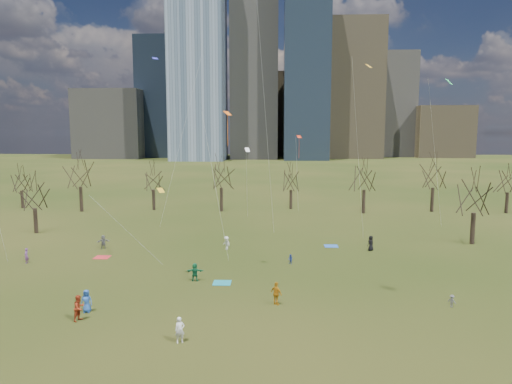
{
  "coord_description": "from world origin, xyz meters",
  "views": [
    {
      "loc": [
        1.86,
        -36.97,
        13.34
      ],
      "look_at": [
        0.0,
        12.0,
        7.0
      ],
      "focal_mm": 32.0,
      "sensor_mm": 36.0,
      "label": 1
    }
  ],
  "objects_px": {
    "person_1": "(180,330)",
    "person_4": "(276,294)",
    "blanket_crimson": "(102,257)",
    "person_0": "(87,301)",
    "person_2": "(79,308)",
    "blanket_teal": "(222,283)",
    "blanket_navy": "(331,246)"
  },
  "relations": [
    {
      "from": "blanket_navy",
      "to": "person_1",
      "type": "relative_size",
      "value": 0.95
    },
    {
      "from": "blanket_navy",
      "to": "person_4",
      "type": "relative_size",
      "value": 0.87
    },
    {
      "from": "person_4",
      "to": "blanket_crimson",
      "type": "bearing_deg",
      "value": 6.72
    },
    {
      "from": "blanket_teal",
      "to": "person_1",
      "type": "xyz_separation_m",
      "value": [
        -1.38,
        -11.77,
        0.83
      ]
    },
    {
      "from": "blanket_teal",
      "to": "person_2",
      "type": "xyz_separation_m",
      "value": [
        -9.28,
        -8.6,
        0.93
      ]
    },
    {
      "from": "blanket_crimson",
      "to": "person_0",
      "type": "distance_m",
      "value": 15.7
    },
    {
      "from": "blanket_crimson",
      "to": "person_1",
      "type": "distance_m",
      "value": 23.38
    },
    {
      "from": "blanket_crimson",
      "to": "person_4",
      "type": "bearing_deg",
      "value": -34.76
    },
    {
      "from": "blanket_teal",
      "to": "blanket_navy",
      "type": "bearing_deg",
      "value": 50.35
    },
    {
      "from": "person_0",
      "to": "person_4",
      "type": "relative_size",
      "value": 0.94
    },
    {
      "from": "person_0",
      "to": "person_1",
      "type": "relative_size",
      "value": 1.02
    },
    {
      "from": "person_2",
      "to": "person_0",
      "type": "bearing_deg",
      "value": 23.06
    },
    {
      "from": "blanket_crimson",
      "to": "person_0",
      "type": "height_order",
      "value": "person_0"
    },
    {
      "from": "blanket_teal",
      "to": "person_4",
      "type": "height_order",
      "value": "person_4"
    },
    {
      "from": "blanket_crimson",
      "to": "person_1",
      "type": "xyz_separation_m",
      "value": [
        12.54,
        -19.71,
        0.83
      ]
    },
    {
      "from": "blanket_teal",
      "to": "person_1",
      "type": "bearing_deg",
      "value": -96.7
    },
    {
      "from": "blanket_navy",
      "to": "blanket_crimson",
      "type": "distance_m",
      "value": 26.07
    },
    {
      "from": "person_2",
      "to": "person_4",
      "type": "height_order",
      "value": "person_2"
    },
    {
      "from": "person_0",
      "to": "blanket_navy",
      "type": "bearing_deg",
      "value": 41.42
    },
    {
      "from": "person_0",
      "to": "person_2",
      "type": "distance_m",
      "value": 1.54
    },
    {
      "from": "person_1",
      "to": "person_4",
      "type": "xyz_separation_m",
      "value": [
        6.21,
        6.7,
        0.08
      ]
    },
    {
      "from": "blanket_crimson",
      "to": "person_1",
      "type": "bearing_deg",
      "value": -57.54
    },
    {
      "from": "person_4",
      "to": "person_2",
      "type": "bearing_deg",
      "value": 55.5
    },
    {
      "from": "blanket_navy",
      "to": "person_1",
      "type": "distance_m",
      "value": 28.67
    },
    {
      "from": "blanket_navy",
      "to": "person_1",
      "type": "height_order",
      "value": "person_1"
    },
    {
      "from": "person_2",
      "to": "blanket_navy",
      "type": "bearing_deg",
      "value": -23.46
    },
    {
      "from": "blanket_teal",
      "to": "person_2",
      "type": "relative_size",
      "value": 0.85
    },
    {
      "from": "blanket_teal",
      "to": "blanket_navy",
      "type": "height_order",
      "value": "same"
    },
    {
      "from": "blanket_teal",
      "to": "person_1",
      "type": "height_order",
      "value": "person_1"
    },
    {
      "from": "person_1",
      "to": "person_2",
      "type": "xyz_separation_m",
      "value": [
        -7.9,
        3.17,
        0.1
      ]
    },
    {
      "from": "blanket_navy",
      "to": "person_0",
      "type": "height_order",
      "value": "person_0"
    },
    {
      "from": "person_4",
      "to": "person_1",
      "type": "bearing_deg",
      "value": 88.62
    }
  ]
}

